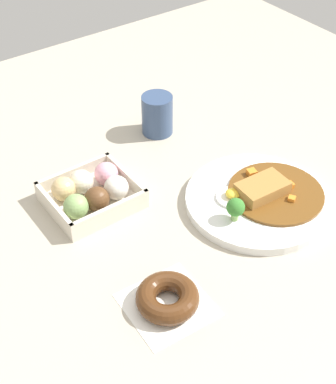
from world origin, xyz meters
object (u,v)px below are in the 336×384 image
at_px(curry_plate, 259,199).
at_px(chocolate_ring_donut, 167,298).
at_px(coffee_mug, 157,115).
at_px(donut_box, 91,193).

relative_size(curry_plate, chocolate_ring_donut, 2.00).
bearing_deg(coffee_mug, curry_plate, -86.86).
height_order(curry_plate, donut_box, curry_plate).
bearing_deg(curry_plate, coffee_mug, 93.14).
distance_m(curry_plate, chocolate_ring_donut, 0.31).
bearing_deg(coffee_mug, chocolate_ring_donut, -123.09).
height_order(curry_plate, chocolate_ring_donut, curry_plate).
height_order(donut_box, coffee_mug, coffee_mug).
relative_size(curry_plate, donut_box, 1.67).
distance_m(donut_box, coffee_mug, 0.28).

